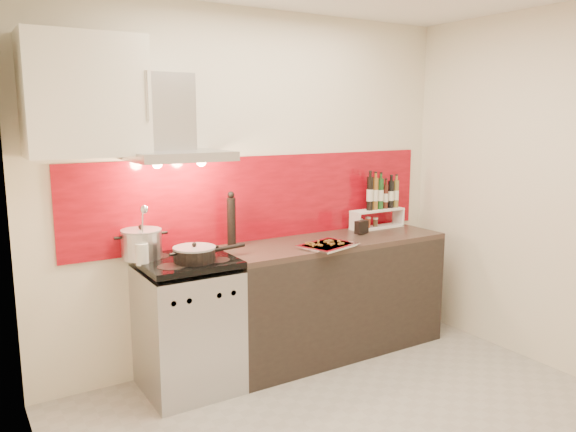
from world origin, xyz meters
TOP-DOWN VIEW (x-y plane):
  - back_wall at (0.00, 1.40)m, footprint 3.40×0.02m
  - left_wall at (-1.70, 0.00)m, footprint 0.02×2.80m
  - right_wall at (1.70, 0.00)m, footprint 0.02×2.80m
  - backsplash at (0.05, 1.39)m, footprint 3.00×0.02m
  - range_stove at (-0.70, 1.10)m, footprint 0.60×0.60m
  - counter at (0.50, 1.10)m, footprint 1.80×0.60m
  - range_hood at (-0.70, 1.24)m, footprint 0.62×0.50m
  - upper_cabinet at (-1.25, 1.22)m, footprint 0.70×0.35m
  - stock_pot at (-0.94, 1.25)m, footprint 0.26×0.26m
  - saute_pan at (-0.67, 0.99)m, footprint 0.53×0.27m
  - utensil_jar at (-0.98, 1.12)m, footprint 0.08×0.12m
  - pepper_mill at (-0.28, 1.28)m, footprint 0.06×0.06m
  - step_shelf at (1.10, 1.26)m, footprint 0.50×0.14m
  - caddy_box at (0.80, 1.13)m, footprint 0.13×0.07m
  - baking_tray at (0.30, 0.90)m, footprint 0.45×0.39m

SIDE VIEW (x-z plane):
  - range_stove at x=-0.70m, z-range -0.01..0.90m
  - counter at x=0.50m, z-range 0.00..0.90m
  - baking_tray at x=0.30m, z-range 0.90..0.93m
  - saute_pan at x=-0.67m, z-range 0.90..1.02m
  - caddy_box at x=0.80m, z-range 0.91..1.01m
  - stock_pot at x=-0.94m, z-range 0.89..1.12m
  - utensil_jar at x=-0.98m, z-range 0.82..1.21m
  - step_shelf at x=1.10m, z-range 0.87..1.31m
  - pepper_mill at x=-0.28m, z-range 0.89..1.30m
  - backsplash at x=0.05m, z-range 0.90..1.54m
  - back_wall at x=0.00m, z-range 0.00..2.60m
  - left_wall at x=-1.70m, z-range 0.00..2.60m
  - right_wall at x=1.70m, z-range 0.00..2.60m
  - range_hood at x=-0.70m, z-range 1.44..2.05m
  - upper_cabinet at x=-1.25m, z-range 1.59..2.31m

